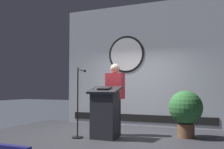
# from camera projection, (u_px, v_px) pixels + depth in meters

# --- Properties ---
(stage_platform) EXTENTS (6.40, 4.00, 0.30)m
(stage_platform) POSITION_uv_depth(u_px,v_px,m) (116.00, 144.00, 5.59)
(stage_platform) COLOR #333338
(stage_platform) RESTS_ON ground
(banner_display) EXTENTS (4.64, 0.12, 3.50)m
(banner_display) POSITION_uv_depth(u_px,v_px,m) (139.00, 65.00, 7.39)
(banner_display) COLOR #B2B7C1
(banner_display) RESTS_ON stage_platform
(podium) EXTENTS (0.64, 0.50, 1.11)m
(podium) POSITION_uv_depth(u_px,v_px,m) (105.00, 113.00, 5.46)
(podium) COLOR #26262B
(podium) RESTS_ON stage_platform
(speaker_person) EXTENTS (0.40, 0.26, 1.63)m
(speaker_person) POSITION_uv_depth(u_px,v_px,m) (115.00, 98.00, 5.90)
(speaker_person) COLOR black
(speaker_person) RESTS_ON stage_platform
(microphone_stand) EXTENTS (0.24, 0.47, 1.52)m
(microphone_stand) POSITION_uv_depth(u_px,v_px,m) (79.00, 113.00, 5.58)
(microphone_stand) COLOR black
(microphone_stand) RESTS_ON stage_platform
(potted_plant) EXTENTS (0.73, 0.73, 1.01)m
(potted_plant) POSITION_uv_depth(u_px,v_px,m) (186.00, 109.00, 5.58)
(potted_plant) COLOR brown
(potted_plant) RESTS_ON stage_platform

